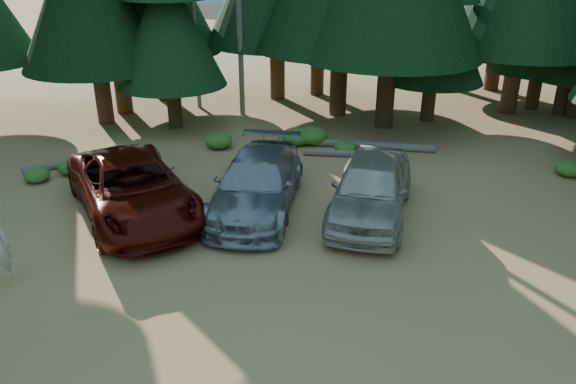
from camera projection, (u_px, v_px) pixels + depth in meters
name	position (u px, v px, depth m)	size (l,w,h in m)	color
ground	(248.00, 291.00, 13.02)	(160.00, 160.00, 0.00)	#A87447
forest_belt_north	(225.00, 112.00, 26.57)	(36.00, 7.00, 22.00)	black
red_pickup	(132.00, 188.00, 16.31)	(2.87, 6.22, 1.73)	#510D06
silver_minivan_center	(257.00, 183.00, 16.71)	(2.31, 5.69, 1.65)	#94979B
silver_minivan_right	(371.00, 188.00, 16.24)	(2.13, 5.29, 1.80)	#B9B4A5
log_left	(82.00, 159.00, 20.44)	(0.29, 0.29, 4.12)	#6C6457
log_mid	(346.00, 154.00, 21.04)	(0.26, 0.26, 3.16)	#6C6457
log_right	(371.00, 145.00, 21.82)	(0.31, 0.31, 4.80)	#6C6457
shrub_far_left	(72.00, 167.00, 19.48)	(0.94, 0.94, 0.52)	#2A691F
shrub_left	(37.00, 175.00, 18.84)	(0.85, 0.85, 0.47)	#2A691F
shrub_center_left	(219.00, 141.00, 21.88)	(1.06, 1.06, 0.58)	#2A691F
shrub_center_right	(297.00, 136.00, 22.25)	(1.21, 1.21, 0.67)	#2A691F
shrub_right	(345.00, 147.00, 21.35)	(0.84, 0.84, 0.46)	#2A691F
shrub_far_right	(312.00, 135.00, 22.33)	(1.24, 1.24, 0.68)	#2A691F
shrub_edge_east	(570.00, 168.00, 19.31)	(0.98, 0.98, 0.54)	#2A691F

